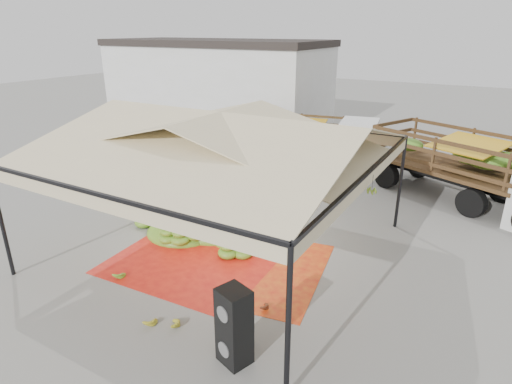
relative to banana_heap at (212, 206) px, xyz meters
The scene contains 17 objects.
ground 1.85m from the banana_heap, 42.34° to the right, with size 90.00×90.00×0.00m, color slate.
canopy_tent 3.20m from the banana_heap, 42.34° to the right, with size 8.10×8.10×4.00m.
building_white 15.64m from the banana_heap, 124.18° to the left, with size 14.30×6.30×5.40m.
tarp_left 2.32m from the banana_heap, 65.50° to the right, with size 4.30×4.09×0.01m, color red.
tarp_right 3.14m from the banana_heap, 33.32° to the right, with size 3.67×3.86×0.01m, color orange.
banana_heap is the anchor object (origin of this frame).
hand_yellow_a 5.22m from the banana_heap, 69.80° to the right, with size 0.46×0.37×0.21m, color #B08F23.
hand_yellow_b 5.28m from the banana_heap, 64.12° to the right, with size 0.49×0.40×0.22m, color gold.
hand_red_a 4.30m from the banana_heap, 47.86° to the right, with size 0.43×0.35×0.20m, color #602B16.
hand_red_b 4.87m from the banana_heap, 40.74° to the right, with size 0.41×0.34×0.19m, color #612F16.
hand_green 3.90m from the banana_heap, 93.36° to the right, with size 0.45×0.37×0.21m, color #42851B.
hanging_bunches 3.97m from the banana_heap, 21.58° to the right, with size 4.74×0.24×0.20m.
speaker_stack 6.33m from the banana_heap, 50.40° to the right, with size 0.71×0.67×1.61m.
banana_leaves 1.25m from the banana_heap, 94.45° to the left, with size 0.96×1.36×3.70m, color #1C6A1C, non-canonical shape.
vendor 4.64m from the banana_heap, 89.86° to the left, with size 0.70×0.46×1.93m, color gray.
truck_left 8.53m from the banana_heap, 89.19° to the left, with size 6.35×3.15×2.08m.
truck_right 9.68m from the banana_heap, 39.10° to the left, with size 7.79×5.33×2.54m.
Camera 1 is at (6.41, -9.21, 6.06)m, focal length 30.00 mm.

